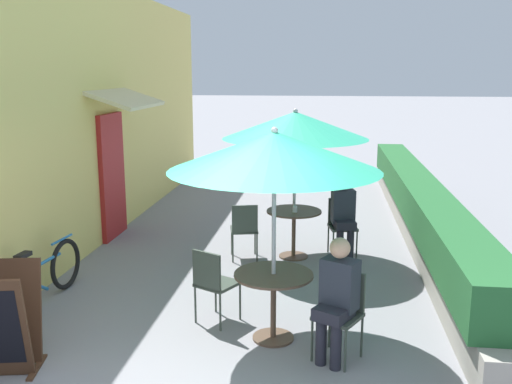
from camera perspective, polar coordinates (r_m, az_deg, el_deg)
The scene contains 15 objects.
cafe_facade_wall at distance 10.24m, azimuth -14.41°, elevation 7.72°, with size 0.98×11.09×4.20m.
planter_hedge at distance 9.93m, azimuth 15.96°, elevation -1.57°, with size 0.60×10.09×1.01m.
patio_table_near at distance 6.05m, azimuth 1.76°, elevation -9.79°, with size 0.83×0.83×0.73m.
patio_umbrella_near at distance 5.67m, azimuth 1.85°, elevation 4.09°, with size 2.15×2.15×2.26m.
cafe_chair_near_left at distance 5.78m, azimuth 8.56°, elevation -11.36°, with size 0.54×0.54×0.87m.
seated_patron_near_left at distance 5.62m, azimuth 8.08°, elevation -10.16°, with size 0.47×0.50×1.25m.
cafe_chair_near_right at distance 6.43m, azimuth -4.31°, elevation -8.78°, with size 0.54×0.54×0.87m.
patio_table_mid at distance 8.65m, azimuth 3.81°, elevation -3.04°, with size 0.83×0.83×0.73m.
patio_umbrella_mid at distance 8.38m, azimuth 3.95°, elevation 6.67°, with size 2.15×2.15×2.26m.
cafe_chair_mid_left at distance 8.87m, azimuth 8.57°, elevation -2.97°, with size 0.47×0.47×0.87m.
seated_patron_mid_left at distance 8.72m, azimuth 8.77°, elevation -2.08°, with size 0.40×0.46×1.25m.
cafe_chair_mid_right at distance 8.50m, azimuth -1.17°, elevation -3.49°, with size 0.47×0.47×0.87m.
coffee_cup_mid at distance 8.49m, azimuth 3.91°, elevation -1.73°, with size 0.07×0.07×0.09m.
bicycle_leaning at distance 7.43m, azimuth -20.74°, elevation -8.02°, with size 0.24×1.76×0.75m.
menu_board at distance 5.97m, azimuth -24.09°, elevation -11.66°, with size 0.72×0.74×1.02m.
Camera 1 is at (1.19, -4.10, 2.80)m, focal length 40.00 mm.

